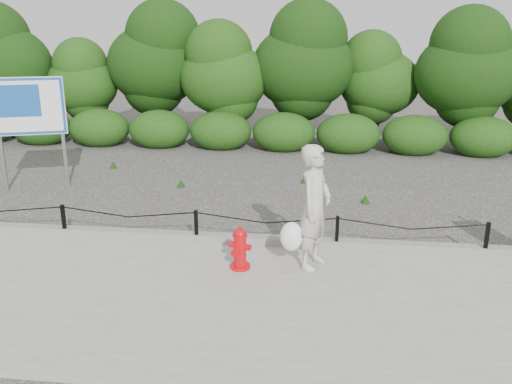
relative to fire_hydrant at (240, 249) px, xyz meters
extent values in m
plane|color=#2D2B28|center=(-0.94, 0.99, -0.42)|extent=(90.00, 90.00, 0.00)
cube|color=gray|center=(-0.94, -1.01, -0.38)|extent=(14.00, 4.00, 0.08)
cube|color=slate|center=(-0.94, 1.04, -0.27)|extent=(14.00, 0.22, 0.14)
cube|color=black|center=(-3.44, 0.99, -0.04)|extent=(0.06, 0.06, 0.60)
cube|color=black|center=(-0.94, 0.99, -0.04)|extent=(0.06, 0.06, 0.60)
cube|color=black|center=(1.56, 0.99, -0.04)|extent=(0.06, 0.06, 0.60)
cube|color=black|center=(4.06, 0.99, -0.04)|extent=(0.06, 0.06, 0.60)
cylinder|color=black|center=(-2.19, 0.99, 0.18)|extent=(2.50, 0.02, 0.02)
cylinder|color=black|center=(0.31, 0.99, 0.18)|extent=(2.50, 0.02, 0.02)
cylinder|color=black|center=(2.81, 0.99, 0.18)|extent=(2.50, 0.02, 0.02)
cylinder|color=black|center=(-9.44, 9.59, 0.68)|extent=(0.18, 0.18, 2.21)
ellipsoid|color=#214C11|center=(-9.44, 9.59, 2.23)|extent=(3.26, 2.82, 3.53)
cylinder|color=black|center=(-6.94, 9.99, 0.40)|extent=(0.18, 0.18, 1.64)
ellipsoid|color=#214C11|center=(-6.94, 9.99, 1.55)|extent=(2.42, 2.10, 2.62)
cylinder|color=black|center=(-4.44, 10.39, 0.70)|extent=(0.18, 0.18, 2.24)
ellipsoid|color=#214C11|center=(-4.44, 10.39, 2.27)|extent=(3.31, 2.87, 3.58)
cylinder|color=black|center=(-1.94, 9.59, 0.54)|extent=(0.18, 0.18, 1.92)
ellipsoid|color=#214C11|center=(-1.94, 9.59, 1.89)|extent=(2.85, 2.46, 3.08)
cylinder|color=black|center=(0.56, 9.99, 0.70)|extent=(0.18, 0.18, 2.23)
ellipsoid|color=#214C11|center=(0.56, 9.99, 2.26)|extent=(3.30, 2.86, 3.57)
cylinder|color=black|center=(3.06, 10.39, 0.47)|extent=(0.18, 0.18, 1.77)
ellipsoid|color=#214C11|center=(3.06, 10.39, 1.70)|extent=(2.61, 2.26, 2.82)
cylinder|color=black|center=(5.56, 9.59, 0.64)|extent=(0.18, 0.18, 2.12)
ellipsoid|color=#214C11|center=(5.56, 9.59, 2.13)|extent=(3.14, 2.72, 3.39)
cylinder|color=red|center=(0.00, 0.01, -0.31)|extent=(0.41, 0.41, 0.06)
cylinder|color=red|center=(0.00, 0.01, -0.03)|extent=(0.25, 0.25, 0.50)
cylinder|color=red|center=(0.00, 0.01, 0.23)|extent=(0.30, 0.30, 0.05)
ellipsoid|color=red|center=(0.00, 0.01, 0.26)|extent=(0.26, 0.26, 0.16)
cylinder|color=red|center=(0.00, 0.01, 0.35)|extent=(0.07, 0.07, 0.05)
cylinder|color=red|center=(-0.13, 0.05, 0.05)|extent=(0.12, 0.12, 0.10)
cylinder|color=red|center=(0.13, -0.03, 0.05)|extent=(0.12, 0.12, 0.10)
cylinder|color=red|center=(-0.04, -0.13, -0.01)|extent=(0.16, 0.15, 0.14)
cylinder|color=slate|center=(-0.03, -0.11, -0.08)|extent=(0.01, 0.05, 0.11)
imported|color=beige|center=(1.17, 0.25, 0.67)|extent=(0.73, 0.86, 2.02)
ellipsoid|color=white|center=(0.82, 0.10, 0.21)|extent=(0.36, 0.28, 0.48)
cube|color=slate|center=(-4.89, 4.18, 0.92)|extent=(0.10, 0.10, 2.67)
cube|color=white|center=(-5.53, 3.90, 1.59)|extent=(1.59, 0.61, 1.34)
cube|color=#164FA4|center=(-5.52, 3.87, 1.59)|extent=(1.54, 0.55, 1.30)
cube|color=#164FA4|center=(-5.71, 3.79, 1.72)|extent=(0.95, 0.34, 0.73)
camera|label=1|loc=(1.22, -7.87, 3.49)|focal=38.00mm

